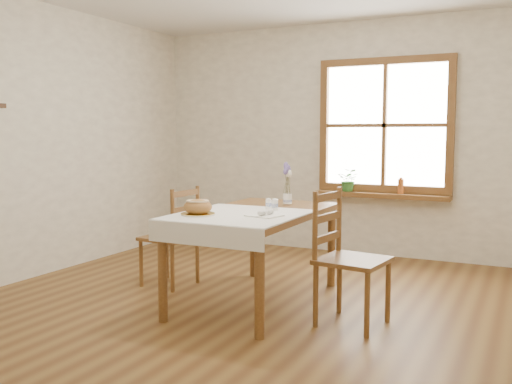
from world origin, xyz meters
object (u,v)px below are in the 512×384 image
bread_plate (198,214)px  flower_vase (287,200)px  chair_right (353,258)px  chair_left (169,236)px  dining_table (256,221)px

bread_plate → flower_vase: size_ratio=2.85×
chair_right → bread_plate: chair_right is taller
chair_left → bread_plate: size_ratio=3.60×
dining_table → flower_vase: (0.08, 0.45, 0.13)m
bread_plate → flower_vase: 0.98m
chair_right → dining_table: bearing=85.0°
bread_plate → dining_table: bearing=62.0°
dining_table → flower_vase: flower_vase is taller
bread_plate → flower_vase: bearing=70.2°
bread_plate → chair_right: bearing=14.3°
chair_right → bread_plate: (-1.11, -0.28, 0.28)m
chair_left → chair_right: (1.79, -0.31, 0.04)m
dining_table → bread_plate: bread_plate is taller
chair_right → flower_vase: size_ratio=11.08×
chair_right → chair_left: bearing=87.5°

